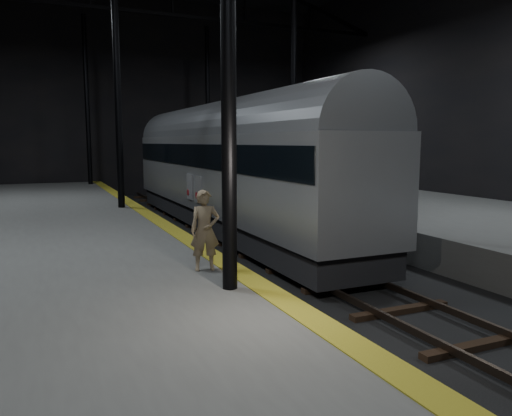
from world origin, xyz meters
TOP-DOWN VIEW (x-y plane):
  - ground at (0.00, 0.00)m, footprint 44.00×44.00m
  - platform_left at (-7.50, 0.00)m, footprint 9.00×43.80m
  - platform_right at (7.50, 0.00)m, footprint 9.00×43.80m
  - tactile_strip at (-3.25, 0.00)m, footprint 0.50×43.80m
  - track at (0.00, 0.00)m, footprint 2.40×43.00m
  - train at (-0.00, 6.50)m, footprint 2.82×18.79m
  - woman at (-3.80, -2.61)m, footprint 0.65×0.49m

SIDE VIEW (x-z plane):
  - ground at x=0.00m, z-range 0.00..0.00m
  - track at x=0.00m, z-range -0.05..0.19m
  - platform_left at x=-7.50m, z-range 0.00..1.00m
  - platform_right at x=7.50m, z-range 0.00..1.00m
  - tactile_strip at x=-3.25m, z-range 1.00..1.01m
  - woman at x=-3.80m, z-range 1.00..2.62m
  - train at x=0.00m, z-range 0.29..5.31m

